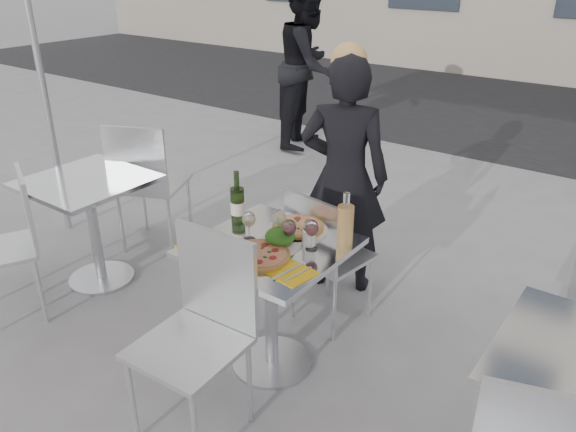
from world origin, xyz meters
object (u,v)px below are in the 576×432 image
Objects in this scene: wineglass_red_a at (289,229)px; napkin_left at (199,246)px; side_table_left at (91,209)px; chair_far at (323,249)px; woman_diner at (344,177)px; pizza_near at (258,255)px; wineglass_red_b at (312,229)px; side_chair_lnear at (12,235)px; pizza_far at (298,228)px; carafe at (345,225)px; main_table at (271,281)px; wineglass_white_b at (279,218)px; side_chair_lfar at (146,177)px; napkin_right at (292,273)px; chair_near at (202,320)px; wineglass_white_a at (249,220)px; pedestrian_a at (308,66)px; salad_plate at (280,238)px; wine_bottle at (238,204)px; sugar_shaker at (309,236)px.

wineglass_red_a is 0.74× the size of napkin_left.
side_table_left is 4.76× the size of wineglass_red_a.
woman_diner is (-0.15, 0.47, 0.26)m from chair_far.
pizza_near is 0.29m from wineglass_red_b.
side_chair_lnear is 2.97× the size of pizza_far.
side_table_left is 2.59× the size of carafe.
side_chair_lnear reaches higher than wineglass_red_a.
wineglass_white_b is at bearing 95.97° from main_table.
side_chair_lfar is at bearing 114.52° from side_chair_lnear.
side_chair_lnear is 4.51× the size of napkin_right.
woman_diner is 7.28× the size of napkin_left.
chair_near reaches higher than wineglass_red_b.
side_chair_lnear is 2.02m from carafe.
wineglass_white_a is at bearing 70.24° from woman_diner.
salad_plate is at bearing -164.19° from pedestrian_a.
carafe is at bearing 31.48° from salad_plate.
wineglass_red_b is 0.27m from napkin_right.
woman_diner reaches higher than side_table_left.
carafe is (1.86, 0.71, 0.32)m from side_chair_lnear.
chair_near is 0.41m from napkin_left.
side_chair_lnear is (-0.05, -0.51, 0.01)m from side_table_left.
carafe is at bearing 89.03° from napkin_right.
pizza_far is 0.31m from carafe.
pizza_near is 0.20m from wineglass_red_a.
wineglass_red_b is at bearing -1.04° from wine_bottle.
pizza_near is at bearing 80.45° from chair_near.
side_chair_lnear reaches higher than salad_plate.
salad_plate is (2.11, -3.32, -0.13)m from pedestrian_a.
wine_bottle reaches higher than chair_far.
wineglass_red_a is (0.39, -0.07, -0.00)m from wine_bottle.
sugar_shaker is at bearing 49.95° from napkin_left.
wineglass_red_a is at bearing -145.26° from wineglass_red_b.
wineglass_red_b is at bearing 141.98° from side_chair_lfar.
wineglass_red_b is at bearing 43.80° from side_chair_lnear.
carafe reaches higher than side_chair_lfar.
wineglass_white_b is (-0.17, -0.02, 0.06)m from sugar_shaker.
wine_bottle is at bearing 4.38° from side_table_left.
wine_bottle reaches higher than side_chair_lnear.
napkin_left is at bearing -146.16° from wineglass_red_a.
chair_near is at bearing -64.38° from wine_bottle.
wineglass_red_a reaches higher than napkin_left.
salad_plate is 0.10m from wineglass_white_b.
wineglass_red_b is at bearing 67.72° from chair_near.
wineglass_white_a is (-0.12, -0.02, 0.32)m from main_table.
wineglass_red_a is at bearing -139.76° from carafe.
wineglass_red_b is 0.77× the size of napkin_right.
napkin_right is (0.26, -0.25, -0.11)m from wineglass_white_b.
side_chair_lfar is at bearing 167.79° from napkin_right.
woman_diner is at bearing 92.49° from chair_near.
wineglass_white_a is at bearing 66.02° from napkin_left.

